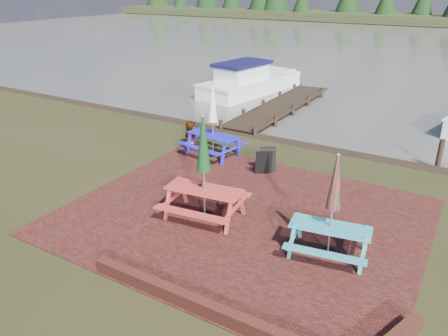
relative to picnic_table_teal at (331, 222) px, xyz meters
name	(u,v)px	position (x,y,z in m)	size (l,w,h in m)	color
ground	(223,234)	(-2.51, -0.44, -0.86)	(120.00, 120.00, 0.00)	black
paving	(242,216)	(-2.51, 0.56, -0.85)	(9.00, 7.50, 0.02)	#381411
brick_wall	(256,321)	(-0.36, -2.86, -0.71)	(6.21, 1.79, 0.30)	#4C1E16
water	(430,49)	(-2.51, 36.56, -0.86)	(120.00, 60.00, 0.02)	#4D4942
picnic_table_teal	(331,222)	(0.00, 0.00, 0.00)	(1.98, 1.82, 2.45)	teal
picnic_table_red	(204,184)	(-3.33, 0.00, 0.11)	(2.18, 1.99, 2.76)	#AE332C
picnic_table_blue	(213,131)	(-5.49, 3.86, 0.05)	(2.11, 1.94, 2.59)	#1D18BA
chalkboard	(266,161)	(-3.21, 3.38, -0.42)	(0.55, 0.73, 0.84)	black
jetty	(280,106)	(-6.01, 10.83, -0.74)	(1.76, 9.08, 1.00)	black
boat_jetty	(249,83)	(-9.21, 13.62, -0.45)	(3.52, 7.25, 2.01)	silver
person	(191,121)	(-6.73, 4.29, 0.11)	(0.71, 0.46, 1.94)	gray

